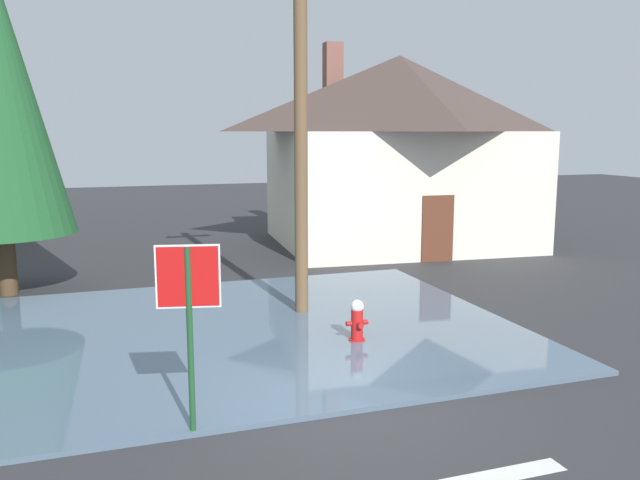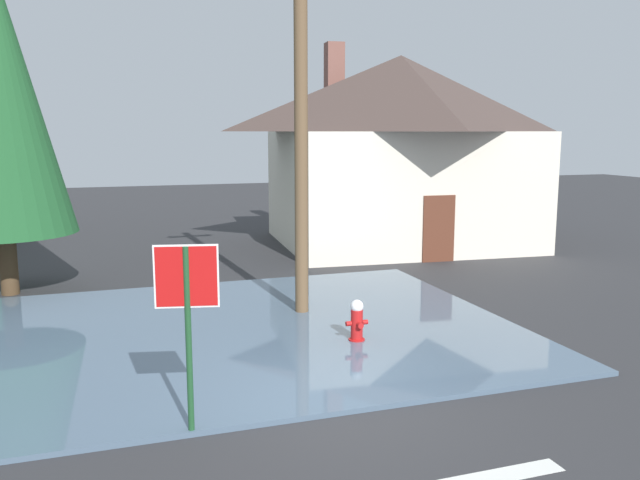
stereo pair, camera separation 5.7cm
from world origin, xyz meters
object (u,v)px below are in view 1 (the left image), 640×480
utility_pole (301,89)px  fire_hydrant (357,322)px  stop_sign_near (189,300)px  house (398,148)px

utility_pole → fire_hydrant: bearing=-80.3°
stop_sign_near → fire_hydrant: size_ratio=2.99×
stop_sign_near → house: (8.85, 12.62, 1.50)m
house → utility_pole: bearing=-127.4°
fire_hydrant → utility_pole: (-0.38, 2.22, 4.31)m
stop_sign_near → utility_pole: (3.01, 4.98, 2.92)m
fire_hydrant → utility_pole: utility_pole is taller
fire_hydrant → house: (5.45, 9.85, 2.90)m
stop_sign_near → house: bearing=55.0°
fire_hydrant → stop_sign_near: bearing=-140.9°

